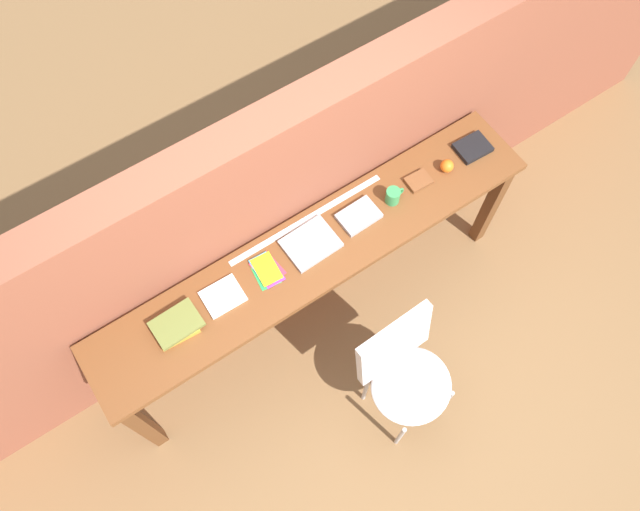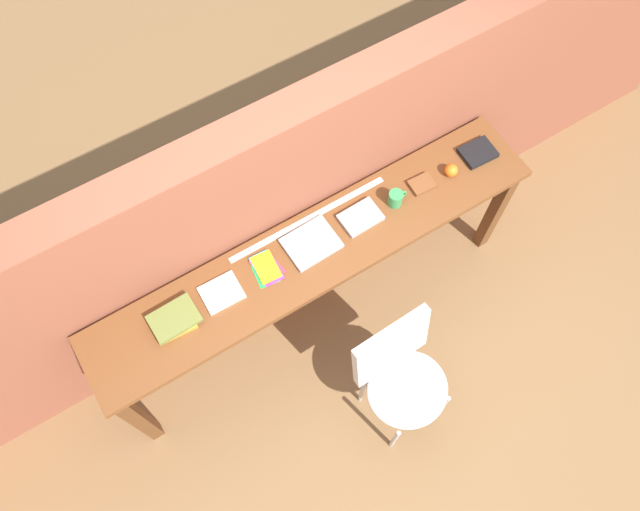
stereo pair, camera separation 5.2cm
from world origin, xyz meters
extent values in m
plane|color=brown|center=(0.00, 0.00, 0.00)|extent=(40.00, 40.00, 0.00)
cube|color=brown|center=(0.00, 0.64, 0.80)|extent=(6.00, 0.20, 1.60)
cube|color=brown|center=(0.00, 0.30, 0.86)|extent=(2.50, 0.44, 0.04)
cube|color=#5B341A|center=(-1.19, 0.14, 0.42)|extent=(0.07, 0.07, 0.84)
cube|color=#5B341A|center=(1.19, 0.14, 0.42)|extent=(0.07, 0.07, 0.84)
cube|color=#5B341A|center=(-1.19, 0.46, 0.42)|extent=(0.07, 0.07, 0.84)
cube|color=#5B341A|center=(1.19, 0.46, 0.42)|extent=(0.07, 0.07, 0.84)
ellipsoid|color=silver|center=(0.10, -0.48, 0.45)|extent=(0.45, 0.43, 0.08)
cube|color=silver|center=(0.09, -0.29, 0.69)|extent=(0.44, 0.12, 0.40)
cylinder|color=#B2B2B7|center=(-0.07, -0.64, 0.21)|extent=(0.02, 0.02, 0.41)
cylinder|color=#B2B2B7|center=(0.26, -0.63, 0.21)|extent=(0.02, 0.02, 0.41)
cylinder|color=#B2B2B7|center=(-0.07, -0.33, 0.21)|extent=(0.02, 0.02, 0.41)
cylinder|color=#B2B2B7|center=(0.26, -0.32, 0.21)|extent=(0.02, 0.02, 0.41)
cube|color=gold|center=(-0.79, 0.32, 0.89)|extent=(0.21, 0.15, 0.03)
cube|color=olive|center=(-0.77, 0.32, 0.92)|extent=(0.23, 0.17, 0.02)
cube|color=white|center=(-0.52, 0.34, 0.89)|extent=(0.20, 0.17, 0.02)
cube|color=green|center=(-0.28, 0.33, 0.88)|extent=(0.13, 0.17, 0.00)
cube|color=purple|center=(-0.26, 0.32, 0.88)|extent=(0.11, 0.16, 0.00)
cube|color=#E5334C|center=(-0.26, 0.34, 0.89)|extent=(0.14, 0.18, 0.00)
cube|color=#3399D8|center=(-0.27, 0.35, 0.89)|extent=(0.11, 0.17, 0.00)
cube|color=yellow|center=(-0.26, 0.34, 0.89)|extent=(0.12, 0.17, 0.00)
cube|color=#9E9EA3|center=(0.00, 0.34, 0.89)|extent=(0.27, 0.22, 0.02)
cube|color=#9E9EA3|center=(0.30, 0.33, 0.89)|extent=(0.21, 0.15, 0.03)
cylinder|color=#338C4C|center=(0.50, 0.31, 0.93)|extent=(0.08, 0.08, 0.09)
torus|color=#338C4C|center=(0.55, 0.31, 0.93)|extent=(0.06, 0.01, 0.06)
cube|color=brown|center=(0.69, 0.33, 0.89)|extent=(0.14, 0.11, 0.02)
sphere|color=orange|center=(0.86, 0.30, 0.92)|extent=(0.07, 0.07, 0.07)
cube|color=black|center=(1.06, 0.33, 0.89)|extent=(0.19, 0.16, 0.03)
cube|color=silver|center=(0.06, 0.47, 0.88)|extent=(0.93, 0.03, 0.00)
camera|label=1|loc=(-0.74, -0.86, 3.74)|focal=35.00mm
camera|label=2|loc=(-0.70, -0.88, 3.74)|focal=35.00mm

